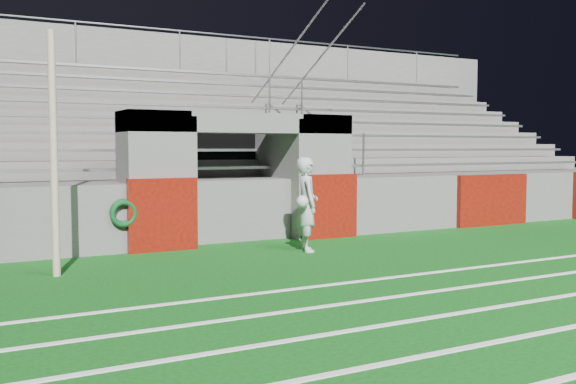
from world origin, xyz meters
TOP-DOWN VIEW (x-y plane):
  - ground at (0.00, 0.00)m, footprint 90.00×90.00m
  - field_post at (-3.89, 1.46)m, footprint 0.11×0.11m
  - stadium_structure at (0.00, 7.97)m, footprint 26.00×8.48m
  - goalkeeper_with_ball at (0.53, 1.69)m, footprint 0.63×0.72m
  - hose_coil at (-2.53, 2.92)m, footprint 0.49×0.14m

SIDE VIEW (x-z plane):
  - ground at x=0.00m, z-range 0.00..0.00m
  - hose_coil at x=-2.53m, z-range 0.49..1.00m
  - goalkeeper_with_ball at x=0.53m, z-range 0.00..1.74m
  - stadium_structure at x=0.00m, z-range -1.22..4.20m
  - field_post at x=-3.89m, z-range 0.00..3.62m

